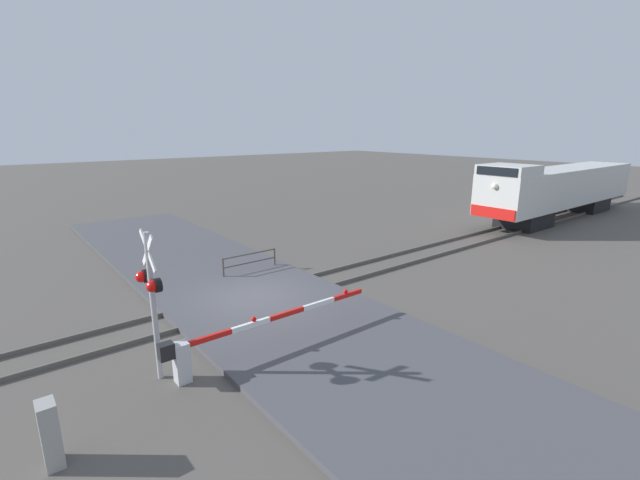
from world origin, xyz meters
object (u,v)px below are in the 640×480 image
crossing_signal (151,291)px  crossing_gate (219,343)px  utility_cabinet (50,435)px  guard_railing (250,260)px  locomotive (559,188)px

crossing_signal → crossing_gate: crossing_signal is taller
crossing_gate → utility_cabinet: 4.13m
crossing_signal → guard_railing: (-5.72, 5.85, -1.75)m
locomotive → crossing_signal: (2.97, -28.83, 0.25)m
locomotive → crossing_gate: (3.50, -27.42, -1.38)m
utility_cabinet → guard_railing: utility_cabinet is taller
utility_cabinet → guard_railing: size_ratio=0.51×
crossing_signal → crossing_gate: size_ratio=0.58×
crossing_signal → utility_cabinet: (1.74, -2.54, -1.70)m
crossing_gate → utility_cabinet: (1.21, -3.95, -0.07)m
crossing_gate → guard_railing: (-6.25, 4.44, -0.12)m
crossing_gate → guard_railing: size_ratio=2.54×
crossing_signal → utility_cabinet: size_ratio=2.87×
utility_cabinet → guard_railing: (-7.46, 8.39, -0.05)m
locomotive → crossing_gate: bearing=-82.7°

